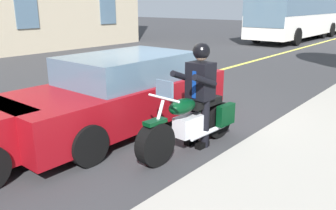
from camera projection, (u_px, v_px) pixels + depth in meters
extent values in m
plane|color=#333335|center=(164.00, 119.00, 7.22)|extent=(80.00, 80.00, 0.00)
cube|color=#E5DB4C|center=(102.00, 102.00, 8.45)|extent=(60.00, 0.16, 0.01)
cylinder|color=black|center=(155.00, 144.00, 5.10)|extent=(0.67, 0.24, 0.66)
cylinder|color=black|center=(217.00, 119.00, 6.19)|extent=(0.67, 0.24, 0.66)
cube|color=silver|center=(190.00, 125.00, 5.64)|extent=(0.58, 0.31, 0.32)
ellipsoid|color=black|center=(182.00, 106.00, 5.40)|extent=(0.58, 0.31, 0.24)
cube|color=black|center=(204.00, 102.00, 5.79)|extent=(0.72, 0.32, 0.12)
cube|color=black|center=(226.00, 115.00, 5.97)|extent=(0.41, 0.14, 0.36)
cube|color=black|center=(205.00, 110.00, 6.26)|extent=(0.41, 0.14, 0.36)
cylinder|color=silver|center=(156.00, 127.00, 5.04)|extent=(0.35, 0.07, 0.76)
cylinder|color=silver|center=(164.00, 98.00, 5.04)|extent=(0.07, 0.60, 0.04)
cube|color=black|center=(155.00, 122.00, 5.00)|extent=(0.37, 0.18, 0.06)
cylinder|color=silver|center=(209.00, 132.00, 5.79)|extent=(0.90, 0.13, 0.08)
cube|color=slate|center=(164.00, 90.00, 5.02)|extent=(0.06, 0.32, 0.28)
cylinder|color=black|center=(205.00, 123.00, 5.73)|extent=(0.14, 0.14, 0.84)
cube|color=black|center=(202.00, 145.00, 5.80)|extent=(0.27, 0.12, 0.10)
cylinder|color=black|center=(194.00, 120.00, 5.89)|extent=(0.14, 0.14, 0.84)
cube|color=black|center=(191.00, 141.00, 5.95)|extent=(0.27, 0.12, 0.10)
cube|color=black|center=(201.00, 81.00, 5.62)|extent=(0.34, 0.42, 0.60)
cube|color=navy|center=(194.00, 85.00, 5.51)|extent=(0.03, 0.07, 0.44)
cylinder|color=black|center=(205.00, 81.00, 5.33)|extent=(0.56, 0.13, 0.28)
cylinder|color=black|center=(183.00, 77.00, 5.62)|extent=(0.56, 0.13, 0.28)
sphere|color=tan|center=(201.00, 54.00, 5.49)|extent=(0.22, 0.22, 0.22)
sphere|color=black|center=(201.00, 51.00, 5.48)|extent=(0.28, 0.28, 0.28)
cube|color=white|center=(300.00, 12.00, 22.60)|extent=(11.00, 2.50, 2.85)
cube|color=slate|center=(301.00, 7.00, 22.51)|extent=(11.04, 2.52, 0.90)
cube|color=slate|center=(264.00, 10.00, 18.48)|extent=(0.06, 2.40, 1.90)
cylinder|color=black|center=(296.00, 37.00, 19.57)|extent=(1.00, 0.30, 1.00)
cylinder|color=black|center=(257.00, 34.00, 21.04)|extent=(1.00, 0.30, 1.00)
cylinder|color=black|center=(331.00, 30.00, 24.58)|extent=(1.00, 0.30, 1.00)
cylinder|color=black|center=(297.00, 28.00, 26.06)|extent=(1.00, 0.30, 1.00)
cube|color=white|center=(322.00, 11.00, 26.41)|extent=(11.00, 2.50, 2.85)
cube|color=slate|center=(322.00, 6.00, 26.32)|extent=(11.04, 2.52, 0.90)
cylinder|color=black|center=(318.00, 25.00, 30.16)|extent=(1.00, 0.30, 1.00)
cylinder|color=black|center=(289.00, 29.00, 25.14)|extent=(1.00, 0.30, 1.00)
cylinder|color=black|center=(323.00, 31.00, 23.67)|extent=(1.00, 0.30, 1.00)
cube|color=maroon|center=(120.00, 100.00, 6.63)|extent=(4.60, 1.80, 0.70)
cube|color=slate|center=(127.00, 70.00, 6.62)|extent=(2.40, 1.60, 0.60)
cylinder|color=black|center=(88.00, 145.00, 5.10)|extent=(0.64, 0.22, 0.64)
cylinder|color=black|center=(28.00, 121.00, 6.14)|extent=(0.64, 0.22, 0.64)
cylinder|color=black|center=(200.00, 103.00, 7.24)|extent=(0.64, 0.22, 0.64)
cylinder|color=black|center=(141.00, 90.00, 8.28)|extent=(0.64, 0.22, 0.64)
cube|color=slate|center=(108.00, 9.00, 19.33)|extent=(1.10, 0.06, 1.60)
cube|color=slate|center=(27.00, 11.00, 15.76)|extent=(1.10, 0.06, 1.60)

